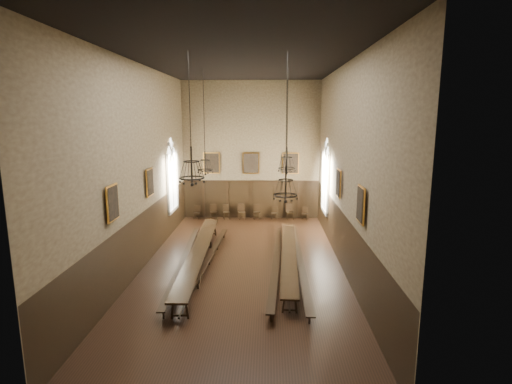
{
  "coord_description": "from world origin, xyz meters",
  "views": [
    {
      "loc": [
        1.16,
        -17.17,
        6.72
      ],
      "look_at": [
        0.57,
        1.5,
        3.17
      ],
      "focal_mm": 28.0,
      "sensor_mm": 36.0,
      "label": 1
    }
  ],
  "objects_px": {
    "table_right": "(289,260)",
    "bench_left_inner": "(209,259)",
    "bench_right_outer": "(299,262)",
    "chandelier_back_right": "(287,162)",
    "chandelier_front_right": "(286,186)",
    "bench_right_inner": "(276,263)",
    "chair_5": "(274,215)",
    "chair_1": "(214,214)",
    "chair_3": "(242,215)",
    "chandelier_front_left": "(192,170)",
    "chair_2": "(227,215)",
    "chair_7": "(305,216)",
    "bench_left_outer": "(184,262)",
    "chair_0": "(197,215)",
    "chair_6": "(290,215)",
    "table_left": "(199,258)",
    "chair_4": "(257,215)",
    "chandelier_back_left": "(205,162)"
  },
  "relations": [
    {
      "from": "bench_left_inner",
      "to": "chair_0",
      "type": "relative_size",
      "value": 10.55
    },
    {
      "from": "table_right",
      "to": "chandelier_front_left",
      "type": "bearing_deg",
      "value": -145.49
    },
    {
      "from": "table_left",
      "to": "chair_1",
      "type": "xyz_separation_m",
      "value": [
        -0.54,
        8.66,
        -0.13
      ]
    },
    {
      "from": "table_left",
      "to": "chandelier_front_right",
      "type": "distance_m",
      "value": 5.82
    },
    {
      "from": "chandelier_back_left",
      "to": "chandelier_front_left",
      "type": "distance_m",
      "value": 5.33
    },
    {
      "from": "chair_1",
      "to": "chair_6",
      "type": "xyz_separation_m",
      "value": [
        5.1,
        -0.03,
        0.03
      ]
    },
    {
      "from": "chair_1",
      "to": "chair_7",
      "type": "distance_m",
      "value": 6.07
    },
    {
      "from": "chandelier_back_right",
      "to": "chandelier_front_left",
      "type": "xyz_separation_m",
      "value": [
        -3.75,
        -5.37,
        0.28
      ]
    },
    {
      "from": "chair_3",
      "to": "chandelier_front_left",
      "type": "relative_size",
      "value": 0.22
    },
    {
      "from": "chair_4",
      "to": "chair_3",
      "type": "bearing_deg",
      "value": 176.87
    },
    {
      "from": "chair_6",
      "to": "chair_5",
      "type": "bearing_deg",
      "value": 170.72
    },
    {
      "from": "chair_2",
      "to": "chair_7",
      "type": "height_order",
      "value": "chair_2"
    },
    {
      "from": "bench_right_inner",
      "to": "chandelier_back_left",
      "type": "height_order",
      "value": "chandelier_back_left"
    },
    {
      "from": "chair_6",
      "to": "chair_7",
      "type": "height_order",
      "value": "chair_6"
    },
    {
      "from": "chair_0",
      "to": "chair_3",
      "type": "distance_m",
      "value": 2.99
    },
    {
      "from": "chandelier_front_right",
      "to": "bench_right_inner",
      "type": "bearing_deg",
      "value": 96.75
    },
    {
      "from": "chandelier_back_right",
      "to": "chair_4",
      "type": "bearing_deg",
      "value": 105.99
    },
    {
      "from": "table_left",
      "to": "chair_6",
      "type": "xyz_separation_m",
      "value": [
        4.56,
        8.63,
        -0.1
      ]
    },
    {
      "from": "chair_7",
      "to": "chandelier_back_right",
      "type": "bearing_deg",
      "value": -93.61
    },
    {
      "from": "bench_left_inner",
      "to": "chandelier_front_right",
      "type": "height_order",
      "value": "chandelier_front_right"
    },
    {
      "from": "chandelier_back_right",
      "to": "chandelier_front_right",
      "type": "xyz_separation_m",
      "value": [
        -0.27,
        -5.14,
        -0.34
      ]
    },
    {
      "from": "bench_left_outer",
      "to": "chandelier_front_right",
      "type": "distance_m",
      "value": 6.28
    },
    {
      "from": "bench_right_outer",
      "to": "chandelier_back_right",
      "type": "distance_m",
      "value": 5.09
    },
    {
      "from": "bench_left_outer",
      "to": "chair_0",
      "type": "relative_size",
      "value": 11.64
    },
    {
      "from": "bench_left_inner",
      "to": "chair_2",
      "type": "bearing_deg",
      "value": 90.44
    },
    {
      "from": "chandelier_back_right",
      "to": "chair_0",
      "type": "bearing_deg",
      "value": 134.31
    },
    {
      "from": "chair_4",
      "to": "bench_right_inner",
      "type": "bearing_deg",
      "value": -86.19
    },
    {
      "from": "bench_right_inner",
      "to": "chair_6",
      "type": "xyz_separation_m",
      "value": [
        1.06,
        8.8,
        0.02
      ]
    },
    {
      "from": "table_left",
      "to": "chair_2",
      "type": "xyz_separation_m",
      "value": [
        0.35,
        8.54,
        -0.13
      ]
    },
    {
      "from": "chandelier_back_left",
      "to": "table_right",
      "type": "bearing_deg",
      "value": -33.49
    },
    {
      "from": "table_right",
      "to": "bench_left_inner",
      "type": "bearing_deg",
      "value": 175.96
    },
    {
      "from": "table_right",
      "to": "chair_2",
      "type": "distance_m",
      "value": 9.35
    },
    {
      "from": "table_left",
      "to": "chair_5",
      "type": "relative_size",
      "value": 12.17
    },
    {
      "from": "bench_left_outer",
      "to": "chair_4",
      "type": "xyz_separation_m",
      "value": [
        3.03,
        8.74,
        0.01
      ]
    },
    {
      "from": "bench_left_outer",
      "to": "bench_left_inner",
      "type": "distance_m",
      "value": 1.15
    },
    {
      "from": "bench_right_inner",
      "to": "bench_left_inner",
      "type": "bearing_deg",
      "value": 172.88
    },
    {
      "from": "chair_1",
      "to": "chandelier_back_right",
      "type": "xyz_separation_m",
      "value": [
        4.57,
        -5.93,
        4.2
      ]
    },
    {
      "from": "chandelier_back_right",
      "to": "table_left",
      "type": "bearing_deg",
      "value": -145.86
    },
    {
      "from": "chair_1",
      "to": "chandelier_back_right",
      "type": "distance_m",
      "value": 8.58
    },
    {
      "from": "chair_5",
      "to": "chandelier_front_right",
      "type": "height_order",
      "value": "chandelier_front_right"
    },
    {
      "from": "chair_0",
      "to": "chair_7",
      "type": "height_order",
      "value": "chair_0"
    },
    {
      "from": "table_right",
      "to": "chandelier_front_left",
      "type": "distance_m",
      "value": 6.35
    },
    {
      "from": "chandelier_back_right",
      "to": "bench_right_outer",
      "type": "bearing_deg",
      "value": -80.14
    },
    {
      "from": "bench_right_outer",
      "to": "chair_2",
      "type": "height_order",
      "value": "chair_2"
    },
    {
      "from": "chair_6",
      "to": "chandelier_front_left",
      "type": "xyz_separation_m",
      "value": [
        -4.27,
        -11.26,
        4.46
      ]
    },
    {
      "from": "chair_3",
      "to": "chandelier_front_left",
      "type": "bearing_deg",
      "value": -111.45
    },
    {
      "from": "chair_7",
      "to": "table_right",
      "type": "bearing_deg",
      "value": -88.88
    },
    {
      "from": "table_left",
      "to": "chandelier_back_right",
      "type": "distance_m",
      "value": 6.35
    },
    {
      "from": "chandelier_front_right",
      "to": "chair_0",
      "type": "bearing_deg",
      "value": 116.23
    },
    {
      "from": "bench_left_outer",
      "to": "bench_right_outer",
      "type": "distance_m",
      "value": 5.2
    }
  ]
}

